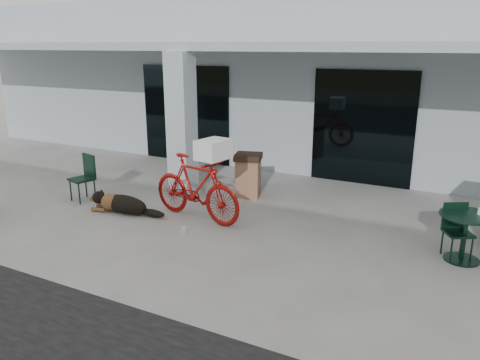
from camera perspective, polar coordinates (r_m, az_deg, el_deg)
The scene contains 15 objects.
ground at distance 8.10m, azimuth -7.13°, elevation -7.57°, with size 80.00×80.00×0.00m, color #B5B2AB.
building at distance 15.22m, azimuth 11.31°, elevation 12.11°, with size 22.00×7.00×4.50m, color #A3B0B9.
storefront_glass_left at distance 13.47m, azimuth -6.64°, elevation 7.97°, with size 2.80×0.06×2.70m, color black.
storefront_glass_right at distance 11.48m, azimuth 14.69°, elevation 6.14°, with size 2.40×0.06×2.70m, color black.
column at distance 10.31m, azimuth -7.12°, elevation 6.64°, with size 0.50×0.50×3.12m, color #A3B0B9.
overhang at distance 10.57m, azimuth 3.73°, elevation 15.95°, with size 22.00×2.80×0.18m, color #A3B0B9.
bicycle at distance 8.93m, azimuth -5.40°, elevation -0.95°, with size 0.59×2.09×1.25m, color #A1110D.
laundry_basket at distance 8.44m, azimuth -3.27°, elevation 3.74°, with size 0.60×0.44×0.36m, color white.
dog at distance 9.62m, azimuth -13.95°, elevation -2.73°, with size 1.24×0.41×0.41m, color black, non-canonical shape.
cup_near_dog at distance 8.47m, azimuth -6.86°, elevation -6.09°, with size 0.08×0.08×0.11m, color white.
cafe_chair_near at distance 10.54m, azimuth -18.74°, elevation 0.18°, with size 0.45×0.49×0.99m, color black, non-canonical shape.
cafe_table_far at distance 8.04m, azimuth 25.69°, elevation -6.36°, with size 0.82×0.82×0.76m, color black, non-canonical shape.
cafe_chair_far_a at distance 8.08m, azimuth 25.07°, elevation -5.80°, with size 0.39×0.43×0.87m, color black, non-canonical shape.
cup_on_table at distance 7.98m, azimuth 27.23°, elevation -3.41°, with size 0.07×0.07×0.10m, color white.
trash_receptacle at distance 10.28m, azimuth 1.00°, elevation 0.58°, with size 0.57×0.57×0.96m, color #8C6248, non-canonical shape.
Camera 1 is at (4.27, -6.07, 3.24)m, focal length 35.00 mm.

